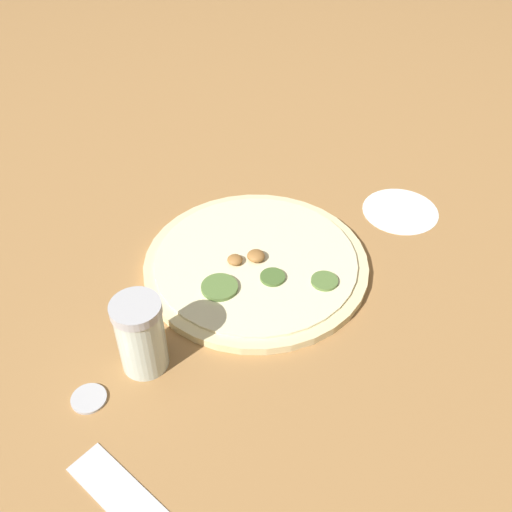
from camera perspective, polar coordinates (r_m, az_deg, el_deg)
ground_plane at (r=0.86m, az=0.00°, el=-1.08°), size 3.00×3.00×0.00m
pizza at (r=0.85m, az=-0.01°, el=-0.73°), size 0.32×0.32×0.03m
spice_jar at (r=0.72m, az=-10.92°, el=-7.39°), size 0.06×0.06×0.10m
loose_cap at (r=0.74m, az=-15.65°, el=-12.87°), size 0.04×0.04×0.01m
flour_patch at (r=0.98m, az=13.58°, el=4.20°), size 0.12×0.12×0.00m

